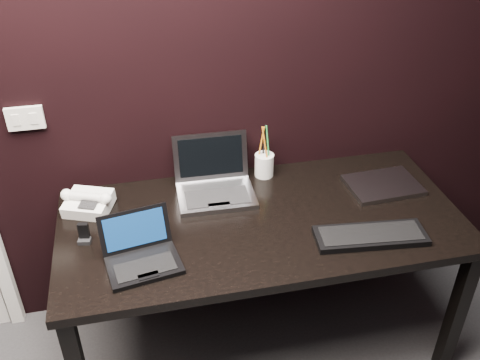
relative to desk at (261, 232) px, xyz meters
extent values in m
plane|color=black|center=(-0.30, 0.40, 0.64)|extent=(4.00, 0.00, 4.00)
cube|color=silver|center=(-0.92, 0.39, 0.46)|extent=(0.15, 0.02, 0.10)
cube|color=silver|center=(-0.95, 0.38, 0.46)|extent=(0.03, 0.01, 0.05)
cube|color=silver|center=(-0.88, 0.38, 0.46)|extent=(0.03, 0.01, 0.05)
cube|color=black|center=(0.00, 0.00, 0.06)|extent=(1.70, 0.80, 0.04)
cube|color=black|center=(0.80, -0.35, -0.31)|extent=(0.06, 0.06, 0.70)
cube|color=black|center=(-0.80, 0.35, -0.31)|extent=(0.06, 0.06, 0.70)
cube|color=black|center=(0.80, 0.35, -0.31)|extent=(0.06, 0.06, 0.70)
cube|color=black|center=(-0.51, -0.20, 0.09)|extent=(0.30, 0.23, 0.02)
cube|color=black|center=(-0.50, -0.22, 0.10)|extent=(0.24, 0.14, 0.00)
cube|color=black|center=(-0.50, -0.27, 0.10)|extent=(0.08, 0.04, 0.00)
cube|color=black|center=(-0.53, -0.08, 0.17)|extent=(0.28, 0.10, 0.16)
cube|color=navy|center=(-0.53, -0.09, 0.17)|extent=(0.24, 0.08, 0.13)
cube|color=gray|center=(-0.16, 0.19, 0.09)|extent=(0.35, 0.25, 0.02)
cube|color=black|center=(-0.16, 0.16, 0.10)|extent=(0.28, 0.14, 0.00)
cube|color=gray|center=(-0.16, 0.10, 0.10)|extent=(0.10, 0.04, 0.00)
cube|color=gray|center=(-0.16, 0.34, 0.21)|extent=(0.34, 0.07, 0.21)
cube|color=black|center=(-0.16, 0.33, 0.21)|extent=(0.29, 0.06, 0.17)
cube|color=black|center=(0.39, -0.22, 0.09)|extent=(0.46, 0.20, 0.03)
cube|color=black|center=(0.39, -0.22, 0.10)|extent=(0.42, 0.16, 0.00)
cube|color=gray|center=(0.60, 0.11, 0.09)|extent=(0.33, 0.25, 0.02)
cube|color=white|center=(-0.71, 0.22, 0.11)|extent=(0.23, 0.23, 0.08)
cylinder|color=white|center=(-0.72, 0.21, 0.15)|extent=(0.18, 0.10, 0.04)
sphere|color=white|center=(-0.80, 0.24, 0.15)|extent=(0.07, 0.07, 0.05)
sphere|color=white|center=(-0.64, 0.18, 0.15)|extent=(0.07, 0.07, 0.05)
cube|color=black|center=(-0.71, 0.17, 0.14)|extent=(0.09, 0.07, 0.01)
cube|color=black|center=(-0.73, 0.01, 0.12)|extent=(0.04, 0.03, 0.08)
cube|color=black|center=(-0.73, 0.00, 0.09)|extent=(0.06, 0.04, 0.02)
cylinder|color=white|center=(0.09, 0.32, 0.13)|extent=(0.11, 0.11, 0.11)
cylinder|color=orange|center=(0.08, 0.33, 0.26)|extent=(0.03, 0.03, 0.17)
cylinder|color=green|center=(0.11, 0.32, 0.26)|extent=(0.02, 0.02, 0.17)
cylinder|color=black|center=(0.09, 0.34, 0.26)|extent=(0.02, 0.02, 0.17)
cylinder|color=#C96812|center=(0.09, 0.31, 0.26)|extent=(0.03, 0.03, 0.17)
camera|label=1|loc=(-0.47, -1.74, 1.46)|focal=40.00mm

